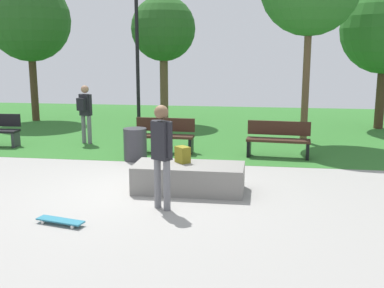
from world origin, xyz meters
TOP-DOWN VIEW (x-y plane):
  - ground_plane at (0.00, 0.00)m, footprint 28.00×28.00m
  - grass_lawn at (0.00, 8.18)m, footprint 26.60×11.65m
  - concrete_ledge at (0.86, 0.16)m, footprint 2.12×0.95m
  - backpack_on_ledge at (0.71, 0.31)m, footprint 0.34×0.34m
  - skater_performing_trick at (0.57, -0.94)m, footprint 0.38×0.34m
  - skateboard_by_ledge at (-0.87, -1.90)m, footprint 0.82×0.38m
  - park_bench_near_lamppost at (-0.33, 3.54)m, footprint 1.61×0.50m
  - park_bench_by_oak at (2.67, 3.41)m, footprint 1.63×0.58m
  - tree_leaning_ash at (-1.38, 8.58)m, footprint 2.34×2.34m
  - tree_broad_elm at (-6.45, 8.42)m, footprint 3.05×3.05m
  - lamp_post at (-1.88, 6.75)m, footprint 0.28×0.28m
  - trash_bin at (-0.86, 2.55)m, footprint 0.58×0.58m
  - pedestrian_with_backpack at (-2.84, 4.37)m, footprint 0.41×0.42m

SIDE VIEW (x-z plane):
  - ground_plane at x=0.00m, z-range 0.00..0.00m
  - grass_lawn at x=0.00m, z-range 0.00..0.01m
  - skateboard_by_ledge at x=-0.87m, z-range 0.02..0.10m
  - concrete_ledge at x=0.86m, z-range 0.00..0.53m
  - trash_bin at x=-0.86m, z-range 0.00..0.80m
  - park_bench_near_lamppost at x=-0.33m, z-range 0.03..0.94m
  - park_bench_by_oak at x=2.67m, z-range 0.03..0.94m
  - backpack_on_ledge at x=0.71m, z-range 0.53..0.85m
  - pedestrian_with_backpack at x=-2.84m, z-range 0.17..1.87m
  - skater_performing_trick at x=0.57m, z-range 0.17..1.98m
  - lamp_post at x=-1.88m, z-range 0.48..5.47m
  - tree_leaning_ash at x=-1.38m, z-range 1.10..5.73m
  - tree_broad_elm at x=-6.45m, z-range 1.11..6.42m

